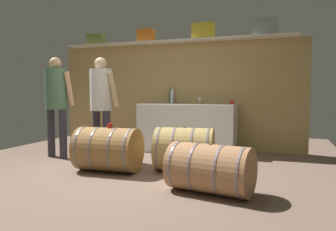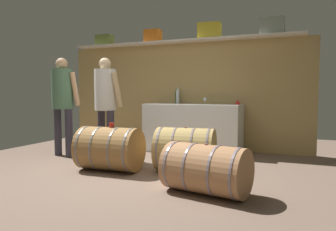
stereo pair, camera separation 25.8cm
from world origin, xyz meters
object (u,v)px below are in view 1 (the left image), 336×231
at_px(wine_barrel_flank, 210,169).
at_px(work_cabinet, 187,128).
at_px(wine_bottle_green, 171,96).
at_px(wine_barrel_near, 108,149).
at_px(wine_bottle_clear, 172,96).
at_px(visitor_tasting, 101,97).
at_px(toolcase_grey, 266,28).
at_px(red_funnel, 232,102).
at_px(toolcase_yellow, 203,31).
at_px(wine_glass, 199,100).
at_px(tasting_cup, 110,125).
at_px(winemaker_pouring, 56,96).
at_px(toolcase_olive, 96,40).
at_px(toolcase_orange, 146,36).
at_px(wine_barrel_far, 185,149).

bearing_deg(wine_barrel_flank, work_cabinet, 122.26).
bearing_deg(wine_bottle_green, wine_barrel_near, -96.29).
xyz_separation_m(wine_bottle_clear, visitor_tasting, (-0.82, -1.22, -0.01)).
distance_m(toolcase_grey, red_funnel, 1.44).
distance_m(wine_bottle_clear, wine_barrel_near, 2.04).
xyz_separation_m(toolcase_yellow, work_cabinet, (-0.24, -0.24, -1.82)).
relative_size(wine_glass, wine_barrel_near, 0.14).
height_order(wine_bottle_green, tasting_cup, wine_bottle_green).
distance_m(wine_glass, winemaker_pouring, 2.54).
height_order(wine_bottle_clear, winemaker_pouring, winemaker_pouring).
relative_size(work_cabinet, wine_barrel_near, 2.01).
distance_m(toolcase_olive, red_funnel, 3.17).
xyz_separation_m(wine_bottle_green, wine_barrel_near, (-0.23, -2.09, -0.72)).
xyz_separation_m(toolcase_olive, wine_glass, (2.30, -0.18, -1.25)).
bearing_deg(toolcase_yellow, wine_glass, -102.09).
distance_m(red_funnel, wine_barrel_flank, 2.59).
bearing_deg(wine_barrel_near, tasting_cup, -2.59).
height_order(wine_bottle_green, wine_barrel_flank, wine_bottle_green).
height_order(toolcase_yellow, visitor_tasting, toolcase_yellow).
height_order(toolcase_olive, toolcase_orange, toolcase_orange).
height_order(wine_glass, winemaker_pouring, winemaker_pouring).
height_order(wine_bottle_green, visitor_tasting, visitor_tasting).
height_order(wine_bottle_clear, wine_glass, wine_bottle_clear).
bearing_deg(work_cabinet, wine_barrel_near, -109.42).
distance_m(toolcase_olive, wine_barrel_flank, 4.43).
distance_m(wine_bottle_green, red_funnel, 1.23).
distance_m(wine_bottle_green, visitor_tasting, 1.61).
relative_size(toolcase_grey, red_funnel, 3.74).
relative_size(toolcase_grey, wine_barrel_near, 0.46).
height_order(wine_bottle_green, wine_barrel_near, wine_bottle_green).
bearing_deg(wine_barrel_flank, toolcase_orange, 136.46).
height_order(wine_barrel_far, visitor_tasting, visitor_tasting).
bearing_deg(visitor_tasting, tasting_cup, -24.41).
bearing_deg(tasting_cup, wine_barrel_flank, -18.46).
bearing_deg(winemaker_pouring, wine_barrel_flank, -7.67).
relative_size(work_cabinet, winemaker_pouring, 1.05).
bearing_deg(toolcase_orange, wine_glass, -11.79).
xyz_separation_m(toolcase_olive, wine_barrel_far, (2.47, -1.73, -1.92)).
bearing_deg(tasting_cup, toolcase_grey, 46.35).
height_order(toolcase_orange, red_funnel, toolcase_orange).
bearing_deg(toolcase_olive, tasting_cup, -55.48).
bearing_deg(toolcase_grey, red_funnel, -168.88).
relative_size(work_cabinet, wine_bottle_green, 5.94).
height_order(toolcase_orange, toolcase_yellow, toolcase_yellow).
bearing_deg(tasting_cup, wine_barrel_far, 19.18).
bearing_deg(work_cabinet, wine_glass, 14.31).
relative_size(wine_glass, tasting_cup, 1.86).
distance_m(wine_barrel_near, winemaker_pouring, 1.60).
height_order(toolcase_yellow, wine_bottle_green, toolcase_yellow).
distance_m(winemaker_pouring, visitor_tasting, 0.82).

